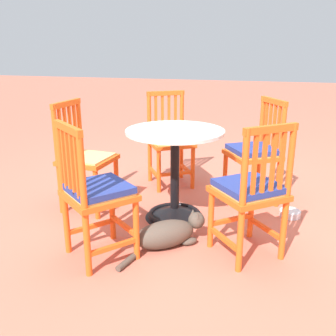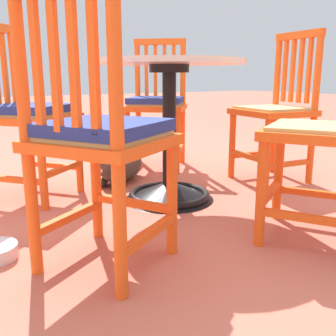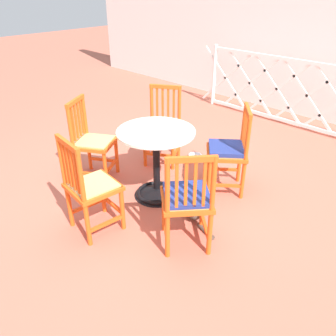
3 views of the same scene
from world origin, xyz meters
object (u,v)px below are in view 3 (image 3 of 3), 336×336
Objects in this scene: cafe_table at (157,171)px; pet_water_bowl at (195,156)px; orange_chair_at_corner at (163,127)px; orange_chair_near_fence at (92,143)px; orange_chair_tucked_in at (90,188)px; orange_chair_facing_out at (229,151)px; orange_chair_by_planter at (187,200)px; tabby_cat at (195,202)px.

cafe_table is 0.98m from pet_water_bowl.
orange_chair_near_fence is at bearing -107.20° from orange_chair_at_corner.
cafe_table is 0.83× the size of orange_chair_tucked_in.
orange_chair_facing_out and orange_chair_at_corner have the same top height.
orange_chair_facing_out is 0.95m from orange_chair_at_corner.
orange_chair_facing_out is at bearing 71.86° from orange_chair_tucked_in.
orange_chair_at_corner is (0.26, 0.82, 0.01)m from orange_chair_near_fence.
orange_chair_by_planter is at bearing -74.10° from orange_chair_facing_out.
orange_chair_facing_out is at bearing 92.17° from tabby_cat.
orange_chair_by_planter reaches higher than pet_water_bowl.
orange_chair_tucked_in is 1.03m from tabby_cat.
pet_water_bowl is at bearing 127.26° from orange_chair_by_planter.
orange_chair_facing_out is at bearing -24.38° from pet_water_bowl.
orange_chair_facing_out is 1.50× the size of tabby_cat.
pet_water_bowl is (-0.69, 0.31, -0.42)m from orange_chair_facing_out.
orange_chair_facing_out is (0.44, 0.60, 0.16)m from cafe_table.
orange_chair_tucked_in and orange_chair_at_corner have the same top height.
cafe_table is 0.83× the size of orange_chair_by_planter.
orange_chair_tucked_in is at bearing -90.87° from cafe_table.
tabby_cat is (-0.25, 0.42, -0.35)m from orange_chair_by_planter.
orange_chair_tucked_in reaches higher than cafe_table.
orange_chair_near_fence is 1.32m from pet_water_bowl.
orange_chair_tucked_in is 5.36× the size of pet_water_bowl.
orange_chair_near_fence and orange_chair_facing_out have the same top height.
orange_chair_at_corner is at bearing 130.76° from cafe_table.
tabby_cat is (1.22, 0.31, -0.34)m from orange_chair_near_fence.
cafe_table is at bearing -171.30° from tabby_cat.
orange_chair_by_planter is 1.54m from orange_chair_at_corner.
orange_chair_facing_out is (0.45, 1.38, 0.01)m from orange_chair_tucked_in.
orange_chair_tucked_in is at bearing -81.98° from pet_water_bowl.
orange_chair_tucked_in and orange_chair_facing_out have the same top height.
orange_chair_by_planter is (1.47, -0.12, 0.01)m from orange_chair_near_fence.
cafe_table is 0.76m from orange_chair_facing_out.
cafe_table is 0.83× the size of orange_chair_at_corner.
orange_chair_near_fence reaches higher than tabby_cat.
orange_chair_near_fence is 0.86m from orange_chair_at_corner.
orange_chair_near_fence is 1.00× the size of orange_chair_by_planter.
tabby_cat is (0.97, -0.52, -0.35)m from orange_chair_at_corner.
orange_chair_by_planter is 1.65m from pet_water_bowl.
orange_chair_by_planter is 0.61m from tabby_cat.
orange_chair_at_corner is (-0.95, -0.01, 0.00)m from orange_chair_facing_out.
pet_water_bowl is at bearing 155.62° from orange_chair_facing_out.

